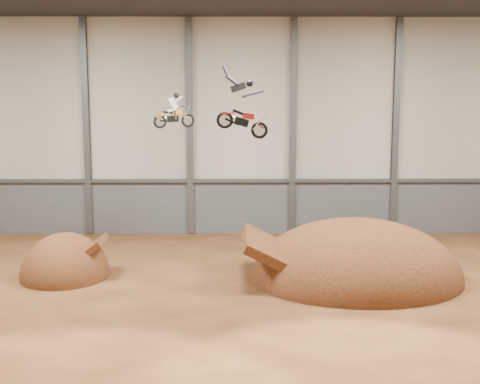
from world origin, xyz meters
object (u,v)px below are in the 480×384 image
(fmx_rider_a, at_px, (174,109))
(takeoff_ramp, at_px, (66,276))
(landing_ramp, at_px, (356,279))
(fmx_rider_b, at_px, (240,103))

(fmx_rider_a, bearing_deg, takeoff_ramp, 179.51)
(landing_ramp, relative_size, fmx_rider_a, 4.85)
(landing_ramp, xyz_separation_m, fmx_rider_a, (-9.34, 2.68, 8.50))
(landing_ramp, distance_m, fmx_rider_a, 12.91)
(takeoff_ramp, distance_m, fmx_rider_b, 13.09)
(landing_ramp, bearing_deg, takeoff_ramp, 177.47)
(takeoff_ramp, distance_m, fmx_rider_a, 10.35)
(fmx_rider_a, bearing_deg, fmx_rider_b, -77.85)
(fmx_rider_a, distance_m, fmx_rider_b, 6.36)
(landing_ramp, distance_m, fmx_rider_b, 11.05)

